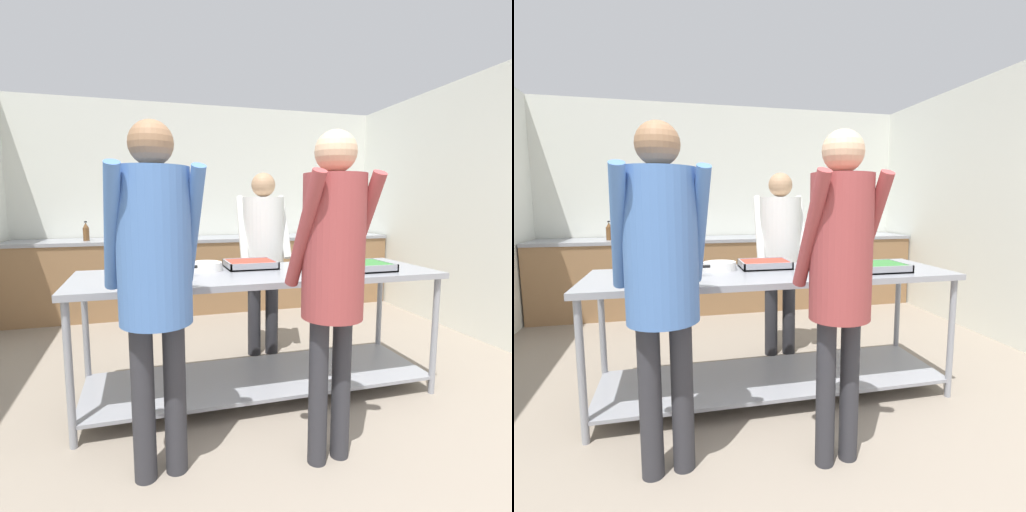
% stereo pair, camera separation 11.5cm
% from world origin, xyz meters
% --- Properties ---
extents(wall_rear, '(4.91, 0.06, 2.65)m').
position_xyz_m(wall_rear, '(0.00, 4.28, 1.32)').
color(wall_rear, silver).
rests_on(wall_rear, ground_plane).
extents(wall_right, '(0.06, 4.40, 2.65)m').
position_xyz_m(wall_right, '(2.42, 2.14, 1.32)').
color(wall_right, silver).
rests_on(wall_right, ground_plane).
extents(back_counter, '(4.75, 0.65, 0.93)m').
position_xyz_m(back_counter, '(-0.00, 3.91, 0.47)').
color(back_counter, olive).
rests_on(back_counter, ground_plane).
extents(serving_counter, '(2.50, 0.79, 0.89)m').
position_xyz_m(serving_counter, '(-0.06, 1.48, 0.61)').
color(serving_counter, gray).
rests_on(serving_counter, ground_plane).
extents(sauce_pan, '(0.42, 0.28, 0.07)m').
position_xyz_m(sauce_pan, '(-0.78, 1.43, 0.94)').
color(sauce_pan, gray).
rests_on(sauce_pan, serving_counter).
extents(plate_stack, '(0.24, 0.24, 0.06)m').
position_xyz_m(plate_stack, '(-0.41, 1.64, 0.92)').
color(plate_stack, white).
rests_on(plate_stack, serving_counter).
extents(serving_tray_vegetables, '(0.36, 0.30, 0.05)m').
position_xyz_m(serving_tray_vegetables, '(-0.07, 1.67, 0.92)').
color(serving_tray_vegetables, gray).
rests_on(serving_tray_vegetables, serving_counter).
extents(broccoli_bowl, '(0.21, 0.21, 0.10)m').
position_xyz_m(broccoli_bowl, '(0.25, 1.26, 0.93)').
color(broccoli_bowl, silver).
rests_on(broccoli_bowl, serving_counter).
extents(serving_tray_roast, '(0.48, 0.33, 0.05)m').
position_xyz_m(serving_tray_roast, '(0.63, 1.36, 0.92)').
color(serving_tray_roast, gray).
rests_on(serving_tray_roast, serving_counter).
extents(guest_serving_left, '(0.49, 0.39, 1.75)m').
position_xyz_m(guest_serving_left, '(-0.79, 0.76, 1.09)').
color(guest_serving_left, '#2D2D33').
rests_on(guest_serving_left, ground_plane).
extents(guest_serving_right, '(0.44, 0.37, 1.73)m').
position_xyz_m(guest_serving_right, '(0.09, 0.65, 1.08)').
color(guest_serving_right, '#2D2D33').
rests_on(guest_serving_right, ground_plane).
extents(cook_behind_counter, '(0.47, 0.36, 1.64)m').
position_xyz_m(cook_behind_counter, '(0.19, 2.21, 1.01)').
color(cook_behind_counter, '#2D2D33').
rests_on(cook_behind_counter, ground_plane).
extents(water_bottle, '(0.07, 0.07, 0.23)m').
position_xyz_m(water_bottle, '(-1.48, 3.85, 1.04)').
color(water_bottle, brown).
rests_on(water_bottle, back_counter).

